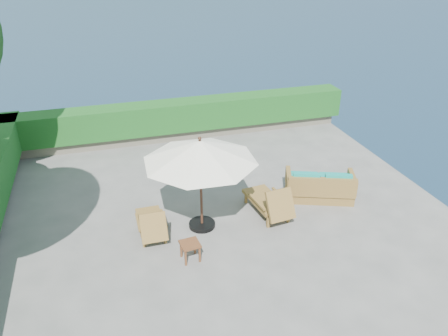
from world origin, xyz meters
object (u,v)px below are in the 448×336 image
object	(u,v)px
patio_umbrella	(200,152)
lounge_right	(270,202)
side_table	(190,246)
wicker_loveseat	(320,187)
lounge_left	(151,223)

from	to	relation	value
patio_umbrella	lounge_right	world-z (taller)	patio_umbrella
lounge_right	side_table	world-z (taller)	lounge_right
lounge_right	wicker_loveseat	size ratio (longest dim) A/B	0.86
lounge_right	side_table	xyz separation A→B (m)	(-2.34, -1.16, -0.04)
patio_umbrella	wicker_loveseat	world-z (taller)	patio_umbrella
side_table	wicker_loveseat	xyz separation A→B (m)	(3.96, 1.55, -0.01)
side_table	wicker_loveseat	bearing A→B (deg)	21.35
patio_umbrella	side_table	xyz separation A→B (m)	(-0.55, -1.16, -1.68)
side_table	wicker_loveseat	distance (m)	4.25
patio_umbrella	wicker_loveseat	bearing A→B (deg)	6.48
lounge_left	wicker_loveseat	size ratio (longest dim) A/B	0.72
side_table	lounge_right	bearing A→B (deg)	26.30
wicker_loveseat	lounge_right	bearing A→B (deg)	-145.52
patio_umbrella	side_table	bearing A→B (deg)	-115.52
lounge_left	side_table	xyz separation A→B (m)	(0.68, -1.14, 0.01)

